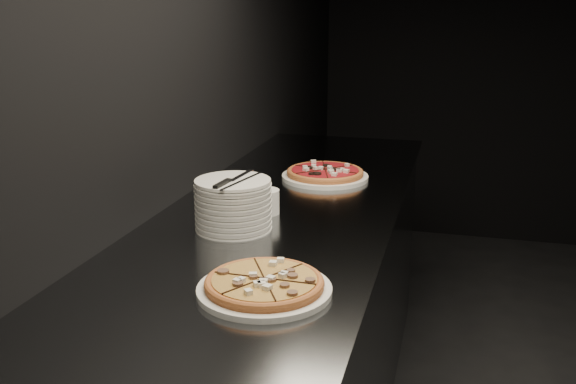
% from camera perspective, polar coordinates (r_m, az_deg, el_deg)
% --- Properties ---
extents(wall_left, '(0.02, 5.00, 2.80)m').
position_cam_1_polar(wall_left, '(2.15, -10.09, 11.79)').
color(wall_left, black).
rests_on(wall_left, floor).
extents(counter, '(0.74, 2.44, 0.92)m').
position_cam_1_polar(counter, '(2.30, -0.31, -12.29)').
color(counter, slate).
rests_on(counter, floor).
extents(pizza_mushroom, '(0.31, 0.31, 0.04)m').
position_cam_1_polar(pizza_mushroom, '(1.49, -2.12, -8.25)').
color(pizza_mushroom, white).
rests_on(pizza_mushroom, counter).
extents(pizza_tomato, '(0.36, 0.36, 0.04)m').
position_cam_1_polar(pizza_tomato, '(2.46, 3.32, 1.64)').
color(pizza_tomato, white).
rests_on(pizza_tomato, counter).
extents(plate_stack, '(0.22, 0.22, 0.15)m').
position_cam_1_polar(plate_stack, '(1.89, -4.89, -1.11)').
color(plate_stack, white).
rests_on(plate_stack, counter).
extents(cutlery, '(0.11, 0.23, 0.01)m').
position_cam_1_polar(cutlery, '(1.85, -4.86, 1.03)').
color(cutlery, silver).
rests_on(cutlery, plate_stack).
extents(ramekin, '(0.09, 0.09, 0.08)m').
position_cam_1_polar(ramekin, '(2.04, -2.02, -0.79)').
color(ramekin, silver).
rests_on(ramekin, counter).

